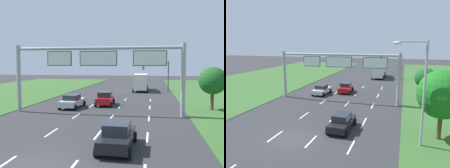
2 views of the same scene
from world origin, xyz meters
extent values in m
plane|color=#2D2D30|center=(0.00, 0.00, 0.00)|extent=(200.00, 200.00, 0.00)
cube|color=white|center=(-1.75, 0.00, 0.00)|extent=(0.14, 2.40, 0.01)
cube|color=white|center=(-1.75, 6.00, 0.00)|extent=(0.14, 2.40, 0.01)
cube|color=white|center=(-1.75, 12.00, 0.00)|extent=(0.14, 2.40, 0.01)
cube|color=white|center=(-1.75, 18.00, 0.00)|extent=(0.14, 2.40, 0.01)
cube|color=white|center=(-1.75, 24.00, 0.00)|extent=(0.14, 2.40, 0.01)
cube|color=white|center=(1.75, 0.00, 0.00)|extent=(0.14, 2.40, 0.01)
cube|color=white|center=(1.75, 6.00, 0.00)|extent=(0.14, 2.40, 0.01)
cube|color=white|center=(1.75, 12.00, 0.00)|extent=(0.14, 2.40, 0.01)
cube|color=white|center=(1.75, 18.00, 0.00)|extent=(0.14, 2.40, 0.01)
cube|color=white|center=(1.75, 24.00, 0.00)|extent=(0.14, 2.40, 0.01)
cube|color=white|center=(5.25, 0.00, 0.00)|extent=(0.14, 2.40, 0.01)
cube|color=white|center=(5.25, 6.00, 0.00)|extent=(0.14, 2.40, 0.01)
cube|color=white|center=(5.25, 12.00, 0.00)|extent=(0.14, 2.40, 0.01)
cube|color=white|center=(5.25, 18.00, 0.00)|extent=(0.14, 2.40, 0.01)
cube|color=white|center=(5.25, 24.00, 0.00)|extent=(0.14, 2.40, 0.01)
cube|color=black|center=(3.54, 3.31, 0.64)|extent=(1.83, 4.27, 0.64)
cube|color=#232833|center=(3.54, 3.23, 1.28)|extent=(1.50, 1.99, 0.65)
cylinder|color=black|center=(2.68, 4.90, 0.32)|extent=(0.23, 0.64, 0.64)
cylinder|color=black|center=(4.47, 4.86, 0.32)|extent=(0.23, 0.64, 0.64)
cylinder|color=black|center=(2.62, 1.76, 0.32)|extent=(0.23, 0.64, 0.64)
cylinder|color=black|center=(4.41, 1.73, 0.32)|extent=(0.23, 0.64, 0.64)
cube|color=silver|center=(-3.57, 16.32, 0.64)|extent=(1.97, 4.22, 0.64)
cube|color=#232833|center=(-3.57, 16.19, 1.25)|extent=(1.61, 1.89, 0.58)
cylinder|color=black|center=(-4.42, 17.88, 0.32)|extent=(0.25, 0.65, 0.64)
cylinder|color=black|center=(-2.58, 17.81, 0.32)|extent=(0.25, 0.65, 0.64)
cylinder|color=black|center=(-4.55, 14.84, 0.32)|extent=(0.25, 0.65, 0.64)
cylinder|color=black|center=(-2.71, 14.76, 0.32)|extent=(0.25, 0.65, 0.64)
cube|color=red|center=(-0.19, 18.68, 0.68)|extent=(1.93, 3.98, 0.72)
cube|color=#232833|center=(-0.19, 18.65, 1.35)|extent=(1.67, 1.79, 0.63)
cylinder|color=black|center=(-1.15, 20.05, 0.32)|extent=(0.24, 0.65, 0.64)
cylinder|color=black|center=(0.67, 20.12, 0.32)|extent=(0.24, 0.65, 0.64)
cylinder|color=black|center=(-1.05, 17.24, 0.32)|extent=(0.24, 0.65, 0.64)
cylinder|color=black|center=(0.78, 17.31, 0.32)|extent=(0.24, 0.65, 0.64)
cube|color=silver|center=(3.24, 39.58, 1.55)|extent=(2.23, 2.14, 2.20)
cube|color=silver|center=(3.31, 35.31, 1.82)|extent=(2.46, 6.18, 2.75)
cylinder|color=black|center=(2.10, 40.06, 0.45)|extent=(0.29, 0.90, 0.90)
cylinder|color=black|center=(4.36, 40.10, 0.45)|extent=(0.29, 0.90, 0.90)
cylinder|color=black|center=(2.06, 37.76, 0.45)|extent=(0.29, 0.90, 0.90)
cylinder|color=black|center=(4.48, 37.80, 0.45)|extent=(0.29, 0.90, 0.90)
cylinder|color=black|center=(2.14, 32.82, 0.45)|extent=(0.29, 0.90, 0.90)
cylinder|color=black|center=(4.56, 32.86, 0.45)|extent=(0.29, 0.90, 0.90)
cylinder|color=#9EA0A5|center=(-8.40, 13.25, 3.50)|extent=(0.44, 0.44, 7.00)
cylinder|color=#9EA0A5|center=(8.40, 13.25, 3.50)|extent=(0.44, 0.44, 7.00)
cylinder|color=#9EA0A5|center=(0.00, 13.25, 6.60)|extent=(16.80, 0.32, 0.32)
cube|color=#0C5B28|center=(-3.85, 13.25, 5.60)|extent=(2.56, 0.12, 1.49)
cube|color=white|center=(-3.85, 13.19, 5.60)|extent=(2.40, 0.01, 1.33)
cube|color=#0C5B28|center=(0.20, 13.25, 5.60)|extent=(3.79, 0.12, 1.49)
cube|color=white|center=(0.20, 13.19, 5.60)|extent=(3.63, 0.01, 1.33)
cube|color=#0C5B28|center=(5.25, 13.25, 5.60)|extent=(3.23, 0.12, 1.49)
cube|color=white|center=(5.25, 13.19, 5.60)|extent=(3.07, 0.01, 1.33)
cylinder|color=#47494F|center=(8.31, 35.14, 2.80)|extent=(0.20, 0.20, 5.60)
cylinder|color=#47494F|center=(6.06, 35.14, 5.25)|extent=(4.50, 0.14, 0.14)
cube|color=black|center=(3.81, 35.14, 4.60)|extent=(0.32, 0.36, 1.10)
sphere|color=red|center=(3.81, 34.94, 4.97)|extent=(0.22, 0.22, 0.22)
sphere|color=orange|center=(3.81, 34.94, 4.60)|extent=(0.22, 0.22, 0.22)
sphere|color=green|center=(3.81, 34.94, 4.23)|extent=(0.22, 0.22, 0.22)
cylinder|color=#9EA0A5|center=(10.58, 1.85, 4.25)|extent=(0.18, 0.18, 8.50)
cylinder|color=#9EA0A5|center=(9.48, 1.85, 8.35)|extent=(2.20, 0.10, 0.10)
ellipsoid|color=silver|center=(8.38, 1.85, 8.25)|extent=(0.64, 0.32, 0.24)
cylinder|color=#513823|center=(12.16, 3.61, 1.23)|extent=(0.35, 0.35, 2.46)
sphere|color=#1A671B|center=(12.16, 3.61, 4.02)|extent=(4.16, 4.16, 4.16)
cylinder|color=#513823|center=(11.97, 17.30, 1.06)|extent=(0.35, 0.35, 2.13)
sphere|color=#1A5220|center=(11.97, 17.30, 3.25)|extent=(2.99, 2.99, 2.99)
camera|label=1|loc=(5.58, -11.04, 5.00)|focal=40.00mm
camera|label=2|loc=(9.01, -15.85, 8.29)|focal=35.00mm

